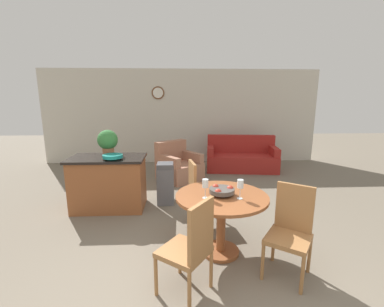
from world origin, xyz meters
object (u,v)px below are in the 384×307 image
(couch, at_px, (241,158))
(fruit_bowl, at_px, (222,190))
(wine_glass_right, at_px, (240,185))
(potted_plant, at_px, (108,141))
(dining_table, at_px, (221,208))
(dining_chair_far_side, at_px, (200,191))
(trash_bin, at_px, (166,183))
(dining_chair_near_right, at_px, (291,228))
(wine_glass_left, at_px, (205,184))
(dining_chair_near_left, at_px, (191,245))
(teal_bowl, at_px, (113,156))
(kitchen_island, at_px, (109,183))
(armchair, at_px, (178,167))

(couch, bearing_deg, fruit_bowl, -100.25)
(wine_glass_right, relative_size, potted_plant, 0.51)
(dining_table, distance_m, wine_glass_right, 0.40)
(dining_chair_far_side, distance_m, trash_bin, 1.02)
(dining_chair_near_right, relative_size, couch, 0.51)
(wine_glass_left, height_order, trash_bin, wine_glass_left)
(dining_chair_near_right, xyz_separation_m, wine_glass_left, (-0.88, 0.30, 0.39))
(dining_chair_near_left, relative_size, wine_glass_left, 4.32)
(trash_bin, bearing_deg, wine_glass_left, -72.15)
(dining_chair_near_left, xyz_separation_m, dining_chair_far_side, (0.19, 1.43, 0.00))
(dining_table, relative_size, dining_chair_near_right, 1.12)
(teal_bowl, bearing_deg, kitchen_island, 129.38)
(wine_glass_left, distance_m, couch, 4.15)
(kitchen_island, relative_size, trash_bin, 1.66)
(potted_plant, bearing_deg, couch, 37.55)
(dining_chair_far_side, distance_m, kitchen_island, 1.64)
(wine_glass_right, height_order, teal_bowl, teal_bowl)
(dining_table, bearing_deg, couch, 73.00)
(dining_chair_near_left, bearing_deg, armchair, 38.16)
(dining_chair_near_right, relative_size, wine_glass_right, 4.32)
(dining_chair_far_side, bearing_deg, fruit_bowl, 5.83)
(dining_chair_near_right, bearing_deg, teal_bowl, -0.21)
(couch, bearing_deg, potted_plant, -135.68)
(wine_glass_left, bearing_deg, dining_chair_near_left, -107.79)
(dining_chair_near_right, height_order, kitchen_island, dining_chair_near_right)
(wine_glass_right, xyz_separation_m, kitchen_island, (-1.88, 1.54, -0.46))
(dining_chair_near_left, distance_m, armchair, 3.71)
(dining_chair_near_right, distance_m, wine_glass_left, 1.01)
(teal_bowl, distance_m, couch, 3.77)
(teal_bowl, bearing_deg, wine_glass_left, -44.64)
(dining_table, distance_m, dining_chair_near_right, 0.78)
(dining_chair_near_right, xyz_separation_m, fruit_bowl, (-0.67, 0.39, 0.28))
(dining_table, relative_size, armchair, 0.92)
(fruit_bowl, bearing_deg, teal_bowl, 141.30)
(dining_chair_near_left, xyz_separation_m, kitchen_island, (-1.31, 2.09, -0.07))
(dining_table, distance_m, wine_glass_left, 0.40)
(fruit_bowl, bearing_deg, wine_glass_left, -155.96)
(dining_chair_far_side, distance_m, armchair, 2.31)
(fruit_bowl, xyz_separation_m, couch, (1.16, 3.78, -0.50))
(dining_chair_near_left, distance_m, potted_plant, 2.68)
(fruit_bowl, distance_m, wine_glass_right, 0.25)
(teal_bowl, distance_m, trash_bin, 1.06)
(kitchen_island, relative_size, teal_bowl, 3.89)
(wine_glass_left, height_order, potted_plant, potted_plant)
(dining_chair_near_right, bearing_deg, dining_table, 5.91)
(dining_chair_near_right, height_order, fruit_bowl, dining_chair_near_right)
(wine_glass_right, bearing_deg, armchair, 102.66)
(potted_plant, bearing_deg, trash_bin, 1.07)
(teal_bowl, xyz_separation_m, potted_plant, (-0.15, 0.32, 0.19))
(wine_glass_left, xyz_separation_m, trash_bin, (-0.54, 1.68, -0.55))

